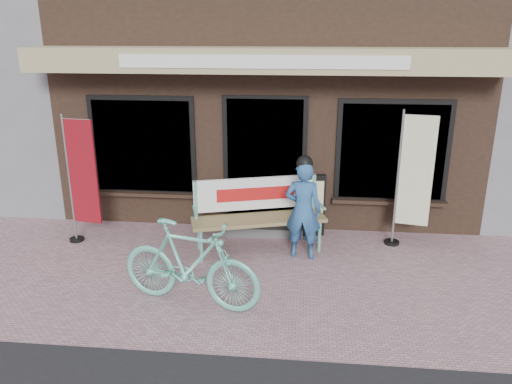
# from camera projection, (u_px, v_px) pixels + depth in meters

# --- Properties ---
(ground) EXTENTS (70.00, 70.00, 0.00)m
(ground) POSITION_uv_depth(u_px,v_px,m) (251.00, 285.00, 6.51)
(ground) COLOR #A8808A
(ground) RESTS_ON ground
(storefront) EXTENTS (7.00, 6.77, 6.00)m
(storefront) POSITION_uv_depth(u_px,v_px,m) (277.00, 38.00, 10.26)
(storefront) COLOR black
(storefront) RESTS_ON ground
(bench) EXTENTS (2.04, 1.05, 1.07)m
(bench) POSITION_uv_depth(u_px,v_px,m) (257.00, 209.00, 7.43)
(bench) COLOR #61BEA8
(bench) RESTS_ON ground
(person) EXTENTS (0.56, 0.40, 1.53)m
(person) POSITION_uv_depth(u_px,v_px,m) (303.00, 208.00, 7.09)
(person) COLOR #29558D
(person) RESTS_ON ground
(bicycle) EXTENTS (1.85, 0.92, 1.07)m
(bicycle) POSITION_uv_depth(u_px,v_px,m) (190.00, 264.00, 5.90)
(bicycle) COLOR #61BEA8
(bicycle) RESTS_ON ground
(nobori_red) EXTENTS (0.60, 0.25, 2.01)m
(nobori_red) POSITION_uv_depth(u_px,v_px,m) (81.00, 179.00, 7.49)
(nobori_red) COLOR gray
(nobori_red) RESTS_ON ground
(nobori_cream) EXTENTS (0.62, 0.27, 2.09)m
(nobori_cream) POSITION_uv_depth(u_px,v_px,m) (412.00, 179.00, 7.36)
(nobori_cream) COLOR gray
(nobori_cream) RESTS_ON ground
(menu_stand) EXTENTS (0.51, 0.21, 1.01)m
(menu_stand) POSITION_uv_depth(u_px,v_px,m) (309.00, 205.00, 7.90)
(menu_stand) COLOR black
(menu_stand) RESTS_ON ground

